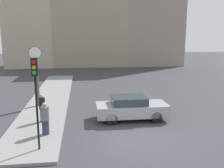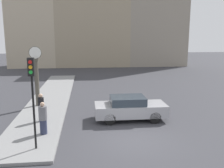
{
  "view_description": "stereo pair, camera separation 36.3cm",
  "coord_description": "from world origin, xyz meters",
  "px_view_note": "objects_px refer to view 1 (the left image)",
  "views": [
    {
      "loc": [
        -2.6,
        -11.2,
        5.04
      ],
      "look_at": [
        -0.34,
        6.83,
        1.45
      ],
      "focal_mm": 40.0,
      "sensor_mm": 36.0,
      "label": 1
    },
    {
      "loc": [
        -2.24,
        -11.25,
        5.04
      ],
      "look_at": [
        -0.34,
        6.83,
        1.45
      ],
      "focal_mm": 40.0,
      "sensor_mm": 36.0,
      "label": 2
    }
  ],
  "objects_px": {
    "traffic_light_near": "(36,85)",
    "street_clock": "(36,77)",
    "pedestrian_black_jacket": "(42,108)",
    "pedestrian_grey_jacket": "(45,119)",
    "sedan_car": "(131,108)"
  },
  "relations": [
    {
      "from": "traffic_light_near",
      "to": "street_clock",
      "type": "distance_m",
      "value": 7.1
    },
    {
      "from": "pedestrian_black_jacket",
      "to": "street_clock",
      "type": "bearing_deg",
      "value": 103.61
    },
    {
      "from": "traffic_light_near",
      "to": "street_clock",
      "type": "bearing_deg",
      "value": 99.51
    },
    {
      "from": "sedan_car",
      "to": "street_clock",
      "type": "height_order",
      "value": "street_clock"
    },
    {
      "from": "street_clock",
      "to": "pedestrian_black_jacket",
      "type": "distance_m",
      "value": 3.68
    },
    {
      "from": "traffic_light_near",
      "to": "pedestrian_black_jacket",
      "type": "xyz_separation_m",
      "value": [
        -0.35,
        3.6,
        -2.03
      ]
    },
    {
      "from": "street_clock",
      "to": "pedestrian_grey_jacket",
      "type": "xyz_separation_m",
      "value": [
        1.23,
        -5.3,
        -1.27
      ]
    },
    {
      "from": "sedan_car",
      "to": "pedestrian_grey_jacket",
      "type": "bearing_deg",
      "value": -156.62
    },
    {
      "from": "street_clock",
      "to": "pedestrian_black_jacket",
      "type": "bearing_deg",
      "value": -76.39
    },
    {
      "from": "traffic_light_near",
      "to": "street_clock",
      "type": "xyz_separation_m",
      "value": [
        -1.17,
        6.96,
        -0.77
      ]
    },
    {
      "from": "traffic_light_near",
      "to": "sedan_car",
      "type": "bearing_deg",
      "value": 37.63
    },
    {
      "from": "traffic_light_near",
      "to": "pedestrian_grey_jacket",
      "type": "height_order",
      "value": "traffic_light_near"
    },
    {
      "from": "sedan_car",
      "to": "pedestrian_grey_jacket",
      "type": "distance_m",
      "value": 5.17
    },
    {
      "from": "sedan_car",
      "to": "traffic_light_near",
      "type": "bearing_deg",
      "value": -142.37
    },
    {
      "from": "traffic_light_near",
      "to": "pedestrian_grey_jacket",
      "type": "bearing_deg",
      "value": 87.68
    }
  ]
}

